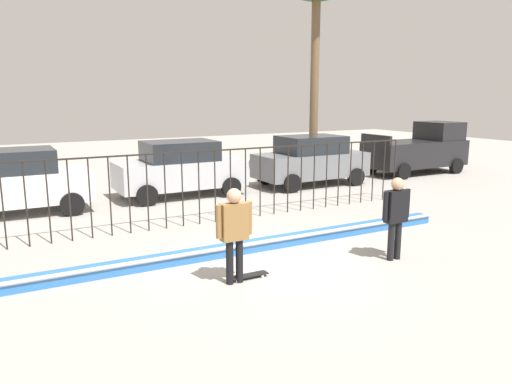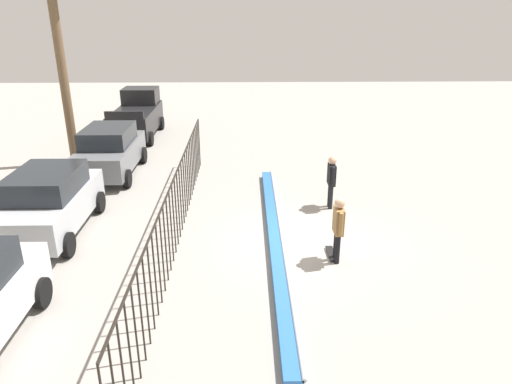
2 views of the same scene
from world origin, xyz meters
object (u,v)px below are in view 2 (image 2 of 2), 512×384
skateboarder (338,224)px  parked_car_gray (110,151)px  skateboard (331,253)px  camera_operator (331,177)px  parked_car_silver (49,202)px  pickup_truck (137,116)px

skateboarder → parked_car_gray: (7.02, 7.65, -0.10)m
skateboard → camera_operator: camera_operator is taller
skateboarder → skateboard: skateboarder is taller
parked_car_silver → parked_car_gray: same height
camera_operator → skateboarder: bearing=30.3°
skateboard → parked_car_gray: size_ratio=0.19×
skateboarder → skateboard: (0.32, 0.07, -1.01)m
camera_operator → parked_car_silver: (-1.66, 8.46, -0.08)m
skateboard → parked_car_gray: parked_car_gray is taller
skateboarder → camera_operator: size_ratio=1.01×
camera_operator → pickup_truck: bearing=-101.6°
skateboard → parked_car_silver: parked_car_silver is taller
skateboard → pickup_truck: 14.87m
camera_operator → parked_car_gray: bearing=-76.1°
parked_car_silver → skateboarder: bearing=-105.1°
skateboard → camera_operator: size_ratio=0.45×
skateboarder → pickup_truck: 15.15m
camera_operator → parked_car_gray: (3.48, 8.08, -0.08)m
skateboarder → parked_car_silver: 8.25m
camera_operator → pickup_truck: (9.42, 8.26, -0.02)m
skateboarder → skateboard: bearing=-17.7°
skateboarder → camera_operator: bearing=-37.4°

